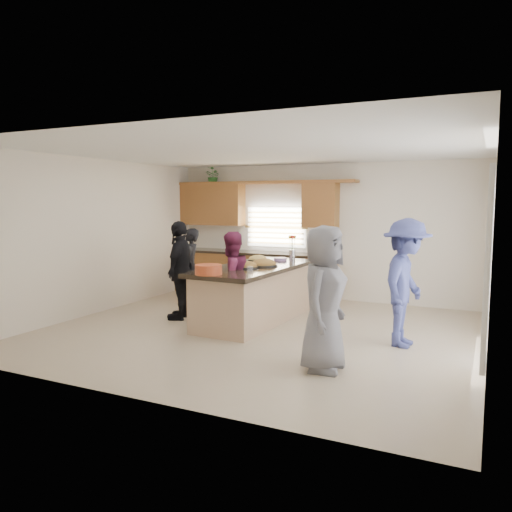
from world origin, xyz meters
The scene contains 18 objects.
floor centered at (0.00, 0.00, 0.00)m, with size 6.50×6.50×0.00m, color tan.
room_shell centered at (0.00, 0.00, 1.90)m, with size 6.52×6.02×2.81m.
back_cabinetry centered at (-1.47, 2.73, 0.91)m, with size 4.08×0.66×2.46m.
right_wall_glazing centered at (3.22, -0.13, 1.34)m, with size 0.06×4.00×2.25m.
island centered at (-0.35, 0.55, 0.45)m, with size 1.27×2.75×0.95m.
platter_front centered at (-0.37, 0.28, 0.98)m, with size 0.40×0.40×0.16m.
platter_mid centered at (-0.22, 0.63, 0.98)m, with size 0.47×0.47×0.19m.
platter_back centered at (-0.62, 1.24, 0.98)m, with size 0.38×0.38×0.15m.
salad_bowl centered at (-0.54, -0.63, 1.03)m, with size 0.40×0.40×0.15m.
clear_cup centered at (-0.03, -0.27, 1.00)m, with size 0.09×0.09×0.11m, color white.
plate_stack centered at (-0.26, 1.45, 0.98)m, with size 0.24×0.24×0.05m, color #B087C4.
flower_vase centered at (-0.14, 1.73, 1.19)m, with size 0.14×0.14×0.45m.
potted_plant centered at (-2.46, 2.82, 2.59)m, with size 0.35×0.30×0.39m, color #31732E.
woman_left_back centered at (-2.13, 1.31, 0.75)m, with size 0.55×0.36×1.50m, color black.
woman_left_mid centered at (-0.56, 0.10, 0.77)m, with size 0.75×0.59×1.55m, color maroon.
woman_left_front centered at (-1.60, 0.18, 0.85)m, with size 1.00×0.41×1.70m, color black.
woman_right_back centered at (2.18, 0.16, 0.90)m, with size 1.16×0.67×1.80m, color #39417E.
woman_right_front centered at (1.45, -1.30, 0.88)m, with size 0.86×0.56×1.75m, color slate.
Camera 1 is at (3.25, -6.95, 2.04)m, focal length 35.00 mm.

